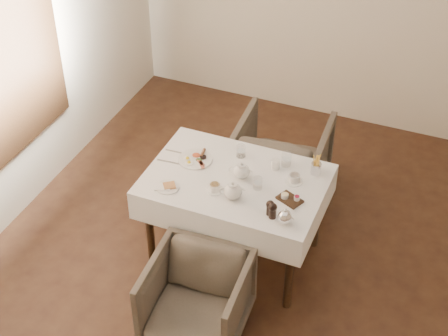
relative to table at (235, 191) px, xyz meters
The scene contains 20 objects.
table is the anchor object (origin of this frame).
armchair_near 0.85m from the table, 87.45° to the right, with size 0.65×0.67×0.61m, color #4D4539.
armchair_far 0.92m from the table, 85.12° to the left, with size 0.74×0.76×0.69m, color #4D4539.
breakfast_plate 0.39m from the table, 164.97° to the left, with size 0.25×0.25×0.03m.
side_plate 0.51m from the table, 145.61° to the right, with size 0.17×0.16×0.02m.
teapot_centre 0.19m from the table, 38.55° to the left, with size 0.17×0.13×0.13m, color white, non-canonical shape.
teapot_front 0.28m from the table, 73.54° to the right, with size 0.18×0.14×0.14m, color white, non-canonical shape.
creamer 0.35m from the table, 44.63° to the left, with size 0.06×0.06×0.07m, color white.
teacup_near 0.25m from the table, 114.94° to the right, with size 0.12×0.12×0.06m.
teacup_far 0.44m from the table, 17.62° to the left, with size 0.13×0.13×0.06m.
glass_left 0.32m from the table, 103.13° to the left, with size 0.07×0.07×0.10m, color silver.
glass_mid 0.25m from the table, 12.21° to the right, with size 0.06×0.06×0.09m, color silver.
glass_right 0.44m from the table, 45.90° to the left, with size 0.07×0.07×0.10m, color silver.
condiment_board 0.46m from the table, 10.31° to the right, with size 0.20×0.17×0.04m.
pepper_mill_left 0.48m from the table, 37.03° to the right, with size 0.06×0.06×0.12m, color black, non-canonical shape.
pepper_mill_right 0.51m from the table, 37.33° to the right, with size 0.06×0.06×0.12m, color black, non-canonical shape.
silver_pot 0.59m from the table, 33.54° to the right, with size 0.12×0.10×0.12m, color white, non-canonical shape.
fries_cup 0.61m from the table, 28.50° to the left, with size 0.08×0.08×0.16m.
cutlery_fork 0.55m from the table, 166.74° to the left, with size 0.01×0.18×0.00m, color silver.
cutlery_knife 0.54m from the table, behind, with size 0.02×0.19×0.00m, color silver.
Camera 1 is at (0.97, -3.26, 3.83)m, focal length 55.00 mm.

